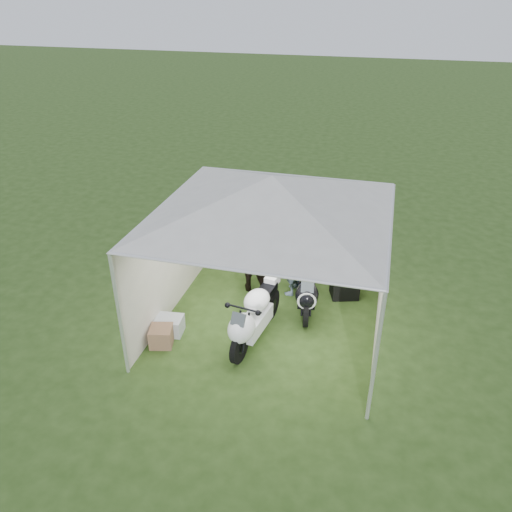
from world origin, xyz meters
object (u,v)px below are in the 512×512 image
object	(u,v)px
paddock_stand	(306,278)
canopy_tent	(272,198)
equipment_box	(345,285)
motorcycle_white	(253,316)
person_blue_jacket	(293,256)
motorcycle_black	(307,284)
crate_0	(170,325)
crate_1	(161,336)
person_dark_jacket	(256,250)

from	to	relation	value
paddock_stand	canopy_tent	bearing A→B (deg)	-105.89
equipment_box	paddock_stand	bearing A→B (deg)	162.68
canopy_tent	paddock_stand	world-z (taller)	canopy_tent
canopy_tent	equipment_box	distance (m)	2.93
paddock_stand	motorcycle_white	bearing A→B (deg)	-105.15
person_blue_jacket	equipment_box	bearing A→B (deg)	98.10
canopy_tent	motorcycle_black	world-z (taller)	canopy_tent
paddock_stand	crate_0	xyz separation A→B (m)	(-2.19, -2.37, 0.03)
crate_1	crate_0	bearing A→B (deg)	90.00
person_dark_jacket	equipment_box	xyz separation A→B (m)	(1.88, 0.18, -0.65)
crate_1	paddock_stand	bearing A→B (deg)	51.39
person_blue_jacket	crate_0	bearing A→B (deg)	-42.33
person_blue_jacket	person_dark_jacket	bearing A→B (deg)	-83.31
motorcycle_black	person_dark_jacket	world-z (taller)	person_dark_jacket
equipment_box	motorcycle_black	bearing A→B (deg)	-138.50
motorcycle_white	paddock_stand	world-z (taller)	motorcycle_white
canopy_tent	crate_1	size ratio (longest dim) A/B	14.17
equipment_box	crate_0	distance (m)	3.70
equipment_box	crate_0	bearing A→B (deg)	-145.27
canopy_tent	paddock_stand	size ratio (longest dim) A/B	15.46
person_dark_jacket	crate_0	distance (m)	2.37
crate_0	crate_1	world-z (taller)	crate_1
canopy_tent	crate_0	xyz separation A→B (m)	(-1.75, -0.84, -2.41)
person_dark_jacket	person_blue_jacket	size ratio (longest dim) A/B	1.08
equipment_box	canopy_tent	bearing A→B (deg)	-135.54
motorcycle_white	person_blue_jacket	xyz separation A→B (m)	(0.35, 1.82, 0.30)
crate_0	crate_1	distance (m)	0.36
motorcycle_black	paddock_stand	size ratio (longest dim) A/B	5.41
motorcycle_black	person_blue_jacket	xyz separation A→B (m)	(-0.39, 0.51, 0.31)
paddock_stand	equipment_box	xyz separation A→B (m)	(0.85, -0.27, 0.14)
person_blue_jacket	motorcycle_white	bearing A→B (deg)	-9.02
canopy_tent	motorcycle_white	bearing A→B (deg)	-103.43
paddock_stand	person_blue_jacket	xyz separation A→B (m)	(-0.24, -0.38, 0.72)
paddock_stand	crate_1	world-z (taller)	crate_1
motorcycle_black	paddock_stand	xyz separation A→B (m)	(-0.15, 0.89, -0.41)
paddock_stand	person_dark_jacket	size ratio (longest dim) A/B	0.20
canopy_tent	person_dark_jacket	world-z (taller)	canopy_tent
motorcycle_white	crate_1	xyz separation A→B (m)	(-1.59, -0.53, -0.38)
canopy_tent	person_blue_jacket	size ratio (longest dim) A/B	3.30
crate_1	motorcycle_white	bearing A→B (deg)	18.56
person_blue_jacket	crate_1	world-z (taller)	person_blue_jacket
motorcycle_black	canopy_tent	bearing A→B (deg)	-141.75
canopy_tent	equipment_box	xyz separation A→B (m)	(1.29, 1.27, -2.30)
paddock_stand	person_blue_jacket	distance (m)	0.85
motorcycle_black	paddock_stand	distance (m)	0.99
person_blue_jacket	equipment_box	xyz separation A→B (m)	(1.10, 0.12, -0.58)
canopy_tent	motorcycle_white	size ratio (longest dim) A/B	2.80
motorcycle_black	crate_0	distance (m)	2.79
motorcycle_white	crate_1	size ratio (longest dim) A/B	5.07
equipment_box	person_blue_jacket	bearing A→B (deg)	-173.89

